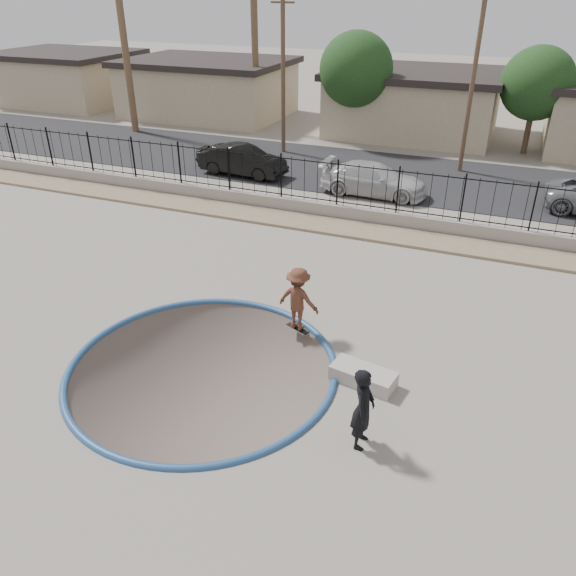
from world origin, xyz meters
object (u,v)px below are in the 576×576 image
Objects in this scene: concrete_ledge at (363,376)px; car_c at (374,179)px; car_b at (243,161)px; videographer at (363,409)px; skateboard at (298,328)px; skater at (298,302)px; car_a at (231,156)px.

car_c reaches higher than concrete_ledge.
concrete_ledge is at bearing -140.81° from car_b.
videographer is 1.21× the size of concrete_ledge.
skateboard is 4.74m from videographer.
skateboard is at bearing -144.57° from car_b.
car_b is (-7.83, 12.52, 0.72)m from skateboard.
concrete_ledge is 0.36× the size of car_b.
videographer is (2.87, -3.67, 0.03)m from skater.
skateboard is at bearing 145.50° from concrete_ledge.
skater reaches higher than car_c.
car_a is at bearing 32.08° from videographer.
car_c is at bearing -90.05° from car_b.
concrete_ledge is at bearing -10.51° from skateboard.
skateboard is 2.87m from concrete_ledge.
skater is at bearing -143.69° from car_a.
skater is at bearing -144.57° from car_b.
concrete_ledge reaches higher than skateboard.
car_b is at bearing 87.03° from car_c.
car_c reaches higher than car_a.
videographer is at bearing 134.82° from skater.
car_a is (-8.97, 13.40, -0.26)m from skater.
car_a is at bearing -49.41° from skater.
skater reaches higher than skateboard.
skateboard is 14.78m from car_b.
skater is at bearing -66.01° from skateboard.
videographer is 0.43× the size of car_b.
car_b reaches higher than concrete_ledge.
car_c is at bearing 118.36° from skateboard.
skater is 4.66m from videographer.
videographer reaches higher than car_a.
videographer reaches higher than skateboard.
car_c is (-3.79, 15.77, -0.22)m from videographer.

